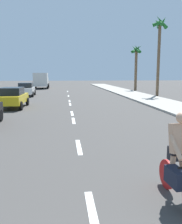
% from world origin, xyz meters
% --- Properties ---
extents(ground_plane, '(160.00, 160.00, 0.00)m').
position_xyz_m(ground_plane, '(0.00, 20.00, 0.00)').
color(ground_plane, '#423F3D').
extents(sidewalk_strip, '(3.60, 80.00, 0.14)m').
position_xyz_m(sidewalk_strip, '(8.03, 22.00, 0.07)').
color(sidewalk_strip, '#9E998E').
rests_on(sidewalk_strip, ground).
extents(lane_stripe_1, '(0.16, 1.80, 0.01)m').
position_xyz_m(lane_stripe_1, '(0.00, 4.22, 0.00)').
color(lane_stripe_1, white).
rests_on(lane_stripe_1, ground).
extents(lane_stripe_2, '(0.16, 1.80, 0.01)m').
position_xyz_m(lane_stripe_2, '(0.00, 8.46, 0.00)').
color(lane_stripe_2, white).
rests_on(lane_stripe_2, ground).
extents(lane_stripe_3, '(0.16, 1.80, 0.01)m').
position_xyz_m(lane_stripe_3, '(0.00, 13.38, 0.00)').
color(lane_stripe_3, white).
rests_on(lane_stripe_3, ground).
extents(lane_stripe_4, '(0.16, 1.80, 0.01)m').
position_xyz_m(lane_stripe_4, '(0.00, 15.92, 0.00)').
color(lane_stripe_4, white).
rests_on(lane_stripe_4, ground).
extents(lane_stripe_5, '(0.16, 1.80, 0.01)m').
position_xyz_m(lane_stripe_5, '(0.00, 20.84, 0.00)').
color(lane_stripe_5, white).
rests_on(lane_stripe_5, ground).
extents(lane_stripe_6, '(0.16, 1.80, 0.01)m').
position_xyz_m(lane_stripe_6, '(0.00, 23.31, 0.00)').
color(lane_stripe_6, white).
rests_on(lane_stripe_6, ground).
extents(lane_stripe_7, '(0.16, 1.80, 0.01)m').
position_xyz_m(lane_stripe_7, '(0.00, 28.92, 0.00)').
color(lane_stripe_7, white).
rests_on(lane_stripe_7, ground).
extents(lane_stripe_8, '(0.16, 1.80, 0.01)m').
position_xyz_m(lane_stripe_8, '(0.00, 36.69, 0.00)').
color(lane_stripe_8, white).
rests_on(lane_stripe_8, ground).
extents(cyclist, '(0.64, 1.71, 1.82)m').
position_xyz_m(cyclist, '(1.74, 4.56, 0.83)').
color(cyclist, black).
rests_on(cyclist, ground).
extents(parked_car_yellow, '(1.97, 4.16, 1.57)m').
position_xyz_m(parked_car_yellow, '(-4.43, 19.08, 0.84)').
color(parked_car_yellow, gold).
rests_on(parked_car_yellow, ground).
extents(parked_car_white, '(1.98, 4.09, 1.57)m').
position_xyz_m(parked_car_white, '(-4.94, 29.26, 0.84)').
color(parked_car_white, white).
rests_on(parked_car_white, ground).
extents(delivery_truck, '(2.80, 6.30, 2.80)m').
position_xyz_m(delivery_truck, '(-4.63, 44.95, 1.50)').
color(delivery_truck, beige).
rests_on(delivery_truck, ground).
extents(palm_tree_far, '(1.74, 1.80, 9.07)m').
position_xyz_m(palm_tree_far, '(10.32, 27.34, 6.76)').
color(palm_tree_far, brown).
rests_on(palm_tree_far, ground).
extents(palm_tree_distant, '(1.82, 1.90, 7.23)m').
position_xyz_m(palm_tree_distant, '(10.78, 37.67, 5.15)').
color(palm_tree_distant, brown).
rests_on(palm_tree_distant, ground).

